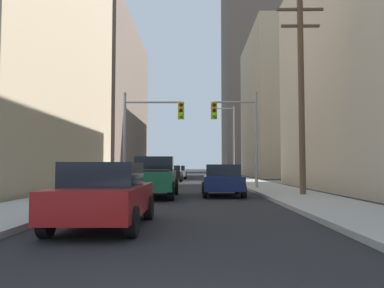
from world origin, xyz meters
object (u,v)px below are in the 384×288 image
object	(u,v)px
sedan_black	(172,173)
traffic_signal_near_left	(150,124)
sedan_red	(105,194)
sedan_grey	(179,172)
traffic_signal_near_right	(237,125)
sedan_navy	(222,180)
sedan_white	(178,172)
pickup_truck_green	(153,177)

from	to	relation	value
sedan_black	traffic_signal_near_left	distance (m)	13.07
sedan_red	traffic_signal_near_left	size ratio (longest dim) A/B	0.70
sedan_grey	traffic_signal_near_right	xyz separation A→B (m)	(4.74, -26.44, 3.23)
traffic_signal_near_left	sedan_grey	bearing A→B (deg)	88.74
sedan_grey	traffic_signal_near_right	bearing A→B (deg)	-79.84
sedan_red	sedan_grey	world-z (taller)	same
sedan_red	sedan_navy	xyz separation A→B (m)	(3.42, 9.67, 0.00)
sedan_red	traffic_signal_near_right	bearing A→B (deg)	72.21
sedan_navy	traffic_signal_near_right	size ratio (longest dim) A/B	0.70
sedan_grey	traffic_signal_near_left	size ratio (longest dim) A/B	0.70
traffic_signal_near_left	sedan_white	bearing A→B (deg)	88.02
sedan_red	sedan_grey	bearing A→B (deg)	90.12
sedan_grey	traffic_signal_near_right	distance (m)	27.06
sedan_black	traffic_signal_near_right	distance (m)	13.89
sedan_grey	sedan_red	bearing A→B (deg)	-89.88
sedan_red	sedan_black	size ratio (longest dim) A/B	1.00
pickup_truck_green	traffic_signal_near_right	xyz separation A→B (m)	(4.53, 5.53, 3.06)
sedan_white	sedan_red	bearing A→B (deg)	-90.09
sedan_white	sedan_grey	xyz separation A→B (m)	(-0.14, 5.55, 0.00)
pickup_truck_green	sedan_white	xyz separation A→B (m)	(-0.07, 26.42, -0.16)
sedan_red	sedan_navy	distance (m)	10.25
sedan_white	sedan_grey	world-z (taller)	same
pickup_truck_green	sedan_black	xyz separation A→B (m)	(-0.22, 18.17, -0.16)
sedan_black	sedan_grey	xyz separation A→B (m)	(0.01, 13.80, 0.00)
pickup_truck_green	traffic_signal_near_left	distance (m)	6.39
traffic_signal_near_left	sedan_red	bearing A→B (deg)	-87.37
sedan_navy	sedan_black	bearing A→B (deg)	101.35
sedan_navy	sedan_grey	size ratio (longest dim) A/B	1.00
sedan_white	traffic_signal_near_right	bearing A→B (deg)	-77.58
pickup_truck_green	sedan_white	bearing A→B (deg)	90.16
sedan_red	sedan_white	xyz separation A→B (m)	(0.05, 35.40, 0.00)
pickup_truck_green	traffic_signal_near_right	size ratio (longest dim) A/B	0.91
sedan_white	sedan_grey	size ratio (longest dim) A/B	1.01
sedan_grey	traffic_signal_near_right	world-z (taller)	traffic_signal_near_right
sedan_navy	traffic_signal_near_left	size ratio (longest dim) A/B	0.70
traffic_signal_near_right	sedan_grey	bearing A→B (deg)	100.16
sedan_black	sedan_grey	size ratio (longest dim) A/B	1.00
traffic_signal_near_left	traffic_signal_near_right	world-z (taller)	same
sedan_red	traffic_signal_near_right	world-z (taller)	traffic_signal_near_right
sedan_white	pickup_truck_green	bearing A→B (deg)	-89.84
pickup_truck_green	sedan_red	distance (m)	8.99
sedan_red	sedan_black	distance (m)	27.15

